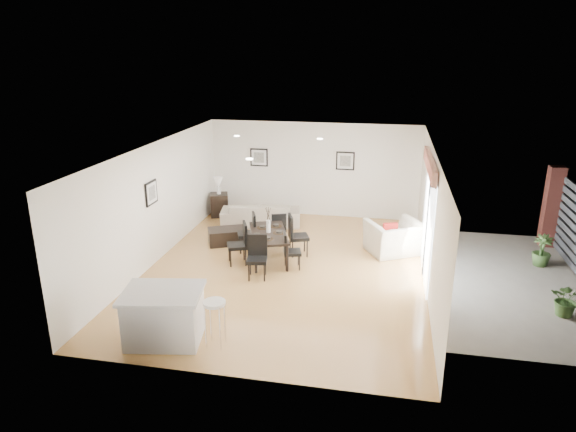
% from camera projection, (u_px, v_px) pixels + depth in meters
% --- Properties ---
extents(ground, '(8.00, 8.00, 0.00)m').
position_uv_depth(ground, '(286.00, 269.00, 11.39)').
color(ground, tan).
rests_on(ground, ground).
extents(wall_back, '(6.00, 0.04, 2.70)m').
position_uv_depth(wall_back, '(314.00, 170.00, 14.69)').
color(wall_back, white).
rests_on(wall_back, ground).
extents(wall_front, '(6.00, 0.04, 2.70)m').
position_uv_depth(wall_front, '(229.00, 295.00, 7.24)').
color(wall_front, white).
rests_on(wall_front, ground).
extents(wall_left, '(0.04, 8.00, 2.70)m').
position_uv_depth(wall_left, '(155.00, 203.00, 11.52)').
color(wall_left, white).
rests_on(wall_left, ground).
extents(wall_right, '(0.04, 8.00, 2.70)m').
position_uv_depth(wall_right, '(430.00, 220.00, 10.41)').
color(wall_right, white).
rests_on(wall_right, ground).
extents(ceiling, '(6.00, 8.00, 0.02)m').
position_uv_depth(ceiling, '(286.00, 149.00, 10.54)').
color(ceiling, white).
rests_on(ceiling, wall_back).
extents(sofa, '(2.28, 1.23, 0.63)m').
position_uv_depth(sofa, '(261.00, 214.00, 14.15)').
color(sofa, gray).
rests_on(sofa, ground).
extents(armchair, '(1.56, 1.50, 0.78)m').
position_uv_depth(armchair, '(394.00, 238.00, 12.16)').
color(armchair, beige).
rests_on(armchair, ground).
extents(courtyard_plant_a, '(0.72, 0.68, 0.65)m').
position_uv_depth(courtyard_plant_a, '(568.00, 300.00, 9.31)').
color(courtyard_plant_a, '#3A5926').
rests_on(courtyard_plant_a, ground).
extents(courtyard_plant_b, '(0.51, 0.51, 0.72)m').
position_uv_depth(courtyard_plant_b, '(542.00, 250.00, 11.47)').
color(courtyard_plant_b, '#3A5926').
rests_on(courtyard_plant_b, ground).
extents(dining_table, '(1.25, 1.75, 0.66)m').
position_uv_depth(dining_table, '(268.00, 235.00, 11.75)').
color(dining_table, black).
rests_on(dining_table, ground).
extents(dining_chair_wnear, '(0.56, 0.56, 0.96)m').
position_uv_depth(dining_chair_wnear, '(241.00, 241.00, 11.53)').
color(dining_chair_wnear, black).
rests_on(dining_chair_wnear, ground).
extents(dining_chair_wfar, '(0.54, 0.54, 0.94)m').
position_uv_depth(dining_chair_wfar, '(250.00, 230.00, 12.27)').
color(dining_chair_wfar, black).
rests_on(dining_chair_wfar, ground).
extents(dining_chair_enear, '(0.46, 0.46, 0.84)m').
position_uv_depth(dining_chair_enear, '(289.00, 248.00, 11.30)').
color(dining_chair_enear, black).
rests_on(dining_chair_enear, ground).
extents(dining_chair_efar, '(0.57, 0.57, 0.99)m').
position_uv_depth(dining_chair_efar, '(295.00, 233.00, 12.00)').
color(dining_chair_efar, black).
rests_on(dining_chair_efar, ground).
extents(dining_chair_head, '(0.48, 0.48, 0.93)m').
position_uv_depth(dining_chair_head, '(257.00, 254.00, 10.86)').
color(dining_chair_head, black).
rests_on(dining_chair_head, ground).
extents(dining_chair_foot, '(0.47, 0.47, 0.82)m').
position_uv_depth(dining_chair_foot, '(279.00, 227.00, 12.71)').
color(dining_chair_foot, black).
rests_on(dining_chair_foot, ground).
extents(vase, '(0.73, 1.15, 0.60)m').
position_uv_depth(vase, '(268.00, 223.00, 11.66)').
color(vase, white).
rests_on(vase, dining_table).
extents(coffee_table, '(1.11, 0.92, 0.38)m').
position_uv_depth(coffee_table, '(228.00, 236.00, 12.83)').
color(coffee_table, black).
rests_on(coffee_table, ground).
extents(side_table, '(0.63, 0.63, 0.67)m').
position_uv_depth(side_table, '(219.00, 205.00, 14.90)').
color(side_table, black).
rests_on(side_table, ground).
extents(table_lamp, '(0.26, 0.26, 0.49)m').
position_uv_depth(table_lamp, '(218.00, 183.00, 14.69)').
color(table_lamp, white).
rests_on(table_lamp, side_table).
extents(cushion, '(0.35, 0.21, 0.33)m').
position_uv_depth(cushion, '(390.00, 230.00, 12.01)').
color(cushion, maroon).
rests_on(cushion, armchair).
extents(kitchen_island, '(1.44, 1.20, 0.90)m').
position_uv_depth(kitchen_island, '(164.00, 315.00, 8.50)').
color(kitchen_island, silver).
rests_on(kitchen_island, ground).
extents(bar_stool, '(0.37, 0.37, 0.81)m').
position_uv_depth(bar_stool, '(215.00, 308.00, 8.26)').
color(bar_stool, white).
rests_on(bar_stool, ground).
extents(framed_print_back_left, '(0.52, 0.04, 0.52)m').
position_uv_depth(framed_print_back_left, '(259.00, 157.00, 14.87)').
color(framed_print_back_left, black).
rests_on(framed_print_back_left, wall_back).
extents(framed_print_back_right, '(0.52, 0.04, 0.52)m').
position_uv_depth(framed_print_back_right, '(345.00, 161.00, 14.40)').
color(framed_print_back_right, black).
rests_on(framed_print_back_right, wall_back).
extents(framed_print_left_wall, '(0.04, 0.52, 0.52)m').
position_uv_depth(framed_print_left_wall, '(151.00, 193.00, 11.24)').
color(framed_print_left_wall, black).
rests_on(framed_print_left_wall, wall_left).
extents(sliding_door, '(0.12, 2.70, 2.57)m').
position_uv_depth(sliding_door, '(429.00, 201.00, 10.60)').
color(sliding_door, white).
rests_on(sliding_door, wall_right).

